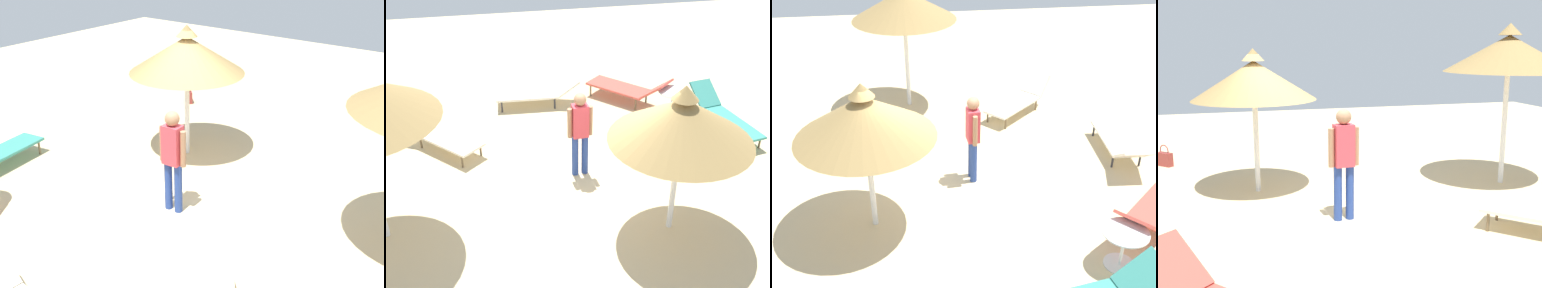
# 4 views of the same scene
# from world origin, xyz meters

# --- Properties ---
(ground) EXTENTS (24.00, 24.00, 0.10)m
(ground) POSITION_xyz_m (0.00, 0.00, -0.05)
(ground) COLOR beige
(parasol_umbrella_far_left) EXTENTS (2.21, 2.21, 2.60)m
(parasol_umbrella_far_left) POSITION_xyz_m (0.93, -1.21, 2.05)
(parasol_umbrella_far_left) COLOR white
(parasol_umbrella_far_left) RESTS_ON ground
(lounge_chair_edge) EXTENTS (1.74, 1.82, 0.77)m
(lounge_chair_edge) POSITION_xyz_m (-2.89, 2.15, 0.36)
(lounge_chair_edge) COLOR silver
(lounge_chair_edge) RESTS_ON ground
(lounge_chair_center) EXTENTS (0.92, 2.26, 0.78)m
(lounge_chair_center) POSITION_xyz_m (3.33, 1.71, 0.37)
(lounge_chair_center) COLOR teal
(lounge_chair_center) RESTS_ON ground
(lounge_chair_near_left) EXTENTS (1.90, 2.03, 0.81)m
(lounge_chair_near_left) POSITION_xyz_m (1.64, 3.44, 0.40)
(lounge_chair_near_left) COLOR #CC4C3F
(lounge_chair_near_left) RESTS_ON ground
(lounge_chair_front) EXTENTS (2.08, 0.79, 0.70)m
(lounge_chair_front) POSITION_xyz_m (-0.59, 3.78, 0.36)
(lounge_chair_front) COLOR silver
(lounge_chair_front) RESTS_ON ground
(person_standing_near_right) EXTENTS (0.48, 0.24, 1.73)m
(person_standing_near_right) POSITION_xyz_m (-0.22, 0.63, 1.00)
(person_standing_near_right) COLOR navy
(person_standing_near_right) RESTS_ON ground
(side_table_round) EXTENTS (0.70, 0.70, 0.65)m
(side_table_round) POSITION_xyz_m (2.42, 2.54, 0.45)
(side_table_round) COLOR silver
(side_table_round) RESTS_ON ground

